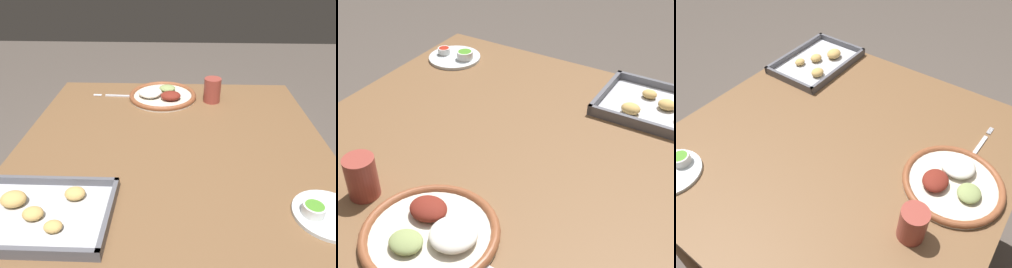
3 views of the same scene
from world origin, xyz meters
The scene contains 6 objects.
dining_table centered at (0.00, 0.00, 0.64)m, with size 1.02×1.02×0.75m.
dinner_plate centered at (0.05, -0.35, 0.76)m, with size 0.28×0.28×0.05m.
fork centered at (0.24, -0.36, 0.75)m, with size 0.20×0.02×0.00m.
saucer_plate centered at (-0.38, 0.33, 0.76)m, with size 0.18×0.18×0.04m.
baking_tray centered at (0.32, 0.35, 0.76)m, with size 0.36×0.25×0.04m.
drinking_cup centered at (-0.16, -0.33, 0.80)m, with size 0.07×0.07×0.10m.
Camera 1 is at (-0.02, 0.93, 1.33)m, focal length 35.00 mm.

